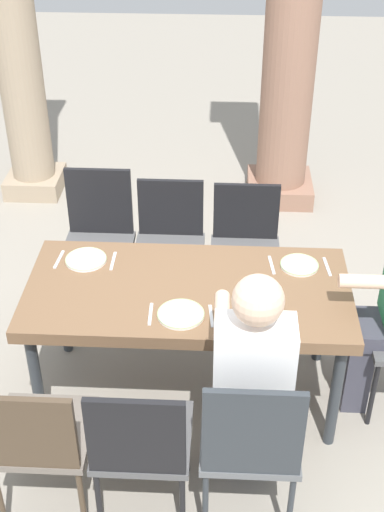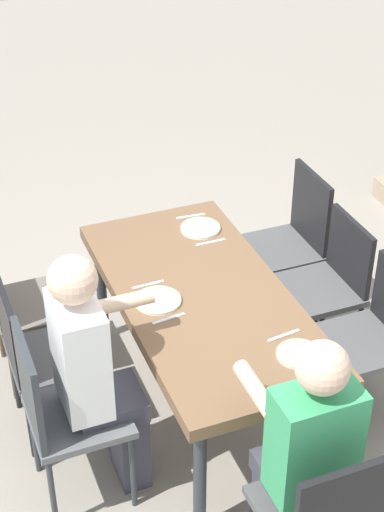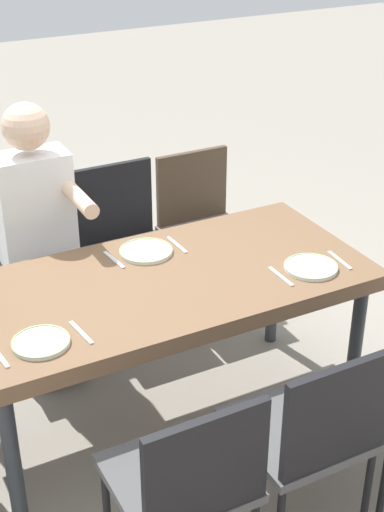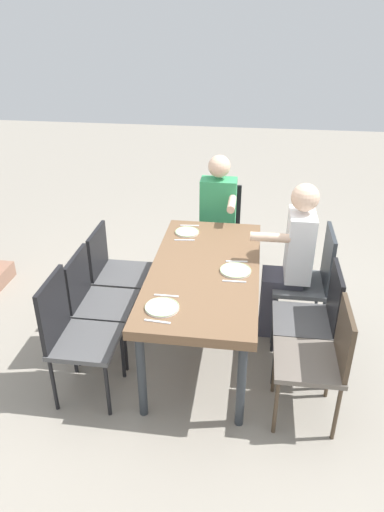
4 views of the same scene
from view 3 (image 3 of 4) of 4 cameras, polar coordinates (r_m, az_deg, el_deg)
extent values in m
plane|color=gray|center=(3.51, -1.88, -12.36)|extent=(16.00, 16.00, 0.00)
cube|color=brown|center=(3.09, -2.08, -2.21)|extent=(1.70, 0.82, 0.07)
cylinder|color=#2D3338|center=(3.43, 12.25, -7.04)|extent=(0.06, 0.06, 0.68)
cylinder|color=#2D3338|center=(2.87, -13.39, -15.30)|extent=(0.06, 0.06, 0.68)
cylinder|color=#2D3338|center=(3.86, 6.21, -2.13)|extent=(0.06, 0.06, 0.68)
cylinder|color=black|center=(3.19, 9.80, -12.63)|extent=(0.03, 0.03, 0.44)
cylinder|color=black|center=(2.98, 14.30, -16.70)|extent=(0.03, 0.03, 0.44)
cube|color=#6A6158|center=(4.05, 1.30, 1.48)|extent=(0.44, 0.44, 0.04)
cube|color=#473828|center=(4.12, -0.01, 5.19)|extent=(0.42, 0.03, 0.42)
cylinder|color=#473828|center=(3.94, 0.17, -3.31)|extent=(0.03, 0.03, 0.44)
cylinder|color=#473828|center=(4.11, 4.87, -2.01)|extent=(0.03, 0.03, 0.44)
cylinder|color=#473828|center=(4.24, -2.22, -0.92)|extent=(0.03, 0.03, 0.44)
cylinder|color=#473828|center=(4.39, 2.25, 0.21)|extent=(0.03, 0.03, 0.44)
cube|color=#4F4F50|center=(2.79, 8.04, -12.92)|extent=(0.44, 0.44, 0.04)
cube|color=black|center=(2.54, 10.98, -11.96)|extent=(0.42, 0.03, 0.41)
cylinder|color=black|center=(3.15, 8.64, -13.09)|extent=(0.03, 0.03, 0.44)
cylinder|color=black|center=(2.99, 2.47, -15.47)|extent=(0.03, 0.03, 0.44)
cylinder|color=black|center=(2.94, 13.11, -17.27)|extent=(0.03, 0.03, 0.44)
cube|color=#4F4F50|center=(3.88, -4.63, -0.04)|extent=(0.44, 0.44, 0.04)
cube|color=black|center=(3.95, -5.91, 3.98)|extent=(0.42, 0.03, 0.44)
cylinder|color=black|center=(3.79, -5.99, -5.02)|extent=(0.03, 0.03, 0.43)
cylinder|color=black|center=(3.91, -0.83, -3.63)|extent=(0.03, 0.03, 0.43)
cylinder|color=black|center=(4.09, -8.01, -2.40)|extent=(0.03, 0.03, 0.43)
cylinder|color=black|center=(4.21, -3.17, -1.20)|extent=(0.03, 0.03, 0.43)
cube|color=#4F4F50|center=(2.61, -1.10, -16.48)|extent=(0.44, 0.44, 0.04)
cube|color=black|center=(2.34, 1.14, -16.00)|extent=(0.42, 0.03, 0.41)
cylinder|color=black|center=(2.95, 0.65, -16.20)|extent=(0.03, 0.03, 0.43)
cylinder|color=black|center=(2.85, -6.48, -18.59)|extent=(0.03, 0.03, 0.43)
cube|color=#5B5E61|center=(3.73, -11.47, -1.30)|extent=(0.44, 0.44, 0.04)
cube|color=#2D3338|center=(3.79, -12.72, 3.22)|extent=(0.42, 0.03, 0.49)
cylinder|color=#2D3338|center=(3.67, -13.05, -6.67)|extent=(0.03, 0.03, 0.46)
cylinder|color=#2D3338|center=(3.75, -7.47, -5.23)|extent=(0.03, 0.03, 0.46)
cylinder|color=#2D3338|center=(4.06, -9.39, -2.57)|extent=(0.03, 0.03, 0.46)
cube|color=#3F3F4C|center=(3.67, -10.00, -6.31)|extent=(0.24, 0.14, 0.46)
cube|color=#3F3F4C|center=(3.59, -10.83, -1.90)|extent=(0.28, 0.32, 0.10)
cube|color=white|center=(3.54, -11.85, 3.44)|extent=(0.34, 0.20, 0.55)
sphere|color=beige|center=(3.40, -12.51, 9.57)|extent=(0.21, 0.21, 0.21)
cylinder|color=beige|center=(3.32, -8.52, 4.29)|extent=(0.07, 0.30, 0.07)
cylinder|color=white|center=(3.17, 9.01, -0.87)|extent=(0.23, 0.23, 0.01)
torus|color=#A9CD91|center=(3.17, 9.02, -0.76)|extent=(0.23, 0.23, 0.01)
cube|color=silver|center=(3.26, 11.15, -0.31)|extent=(0.03, 0.17, 0.01)
cube|color=silver|center=(3.10, 6.75, -1.55)|extent=(0.02, 0.17, 0.01)
cylinder|color=white|center=(3.26, -3.51, 0.34)|extent=(0.23, 0.23, 0.01)
torus|color=#A4C786|center=(3.26, -3.52, 0.45)|extent=(0.23, 0.23, 0.01)
cube|color=silver|center=(3.32, -1.16, 0.86)|extent=(0.02, 0.17, 0.01)
cube|color=silver|center=(3.22, -5.94, -0.29)|extent=(0.03, 0.17, 0.01)
cylinder|color=white|center=(2.72, -11.40, -6.48)|extent=(0.21, 0.21, 0.01)
torus|color=#A4C786|center=(2.72, -11.41, -6.36)|extent=(0.21, 0.21, 0.01)
cube|color=silver|center=(2.76, -8.42, -5.76)|extent=(0.04, 0.17, 0.01)
camera|label=1|loc=(5.43, -20.77, 33.55)|focal=48.86mm
camera|label=2|loc=(4.23, -63.82, 26.64)|focal=57.52mm
camera|label=4|loc=(5.03, 33.31, 26.80)|focal=33.08mm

